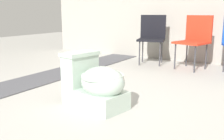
# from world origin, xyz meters

# --- Properties ---
(ground_plane) EXTENTS (14.00, 14.00, 0.00)m
(ground_plane) POSITION_xyz_m (0.00, 0.00, 0.00)
(ground_plane) COLOR #A8A59E
(gravel_strip) EXTENTS (0.56, 8.00, 0.01)m
(gravel_strip) POSITION_xyz_m (-1.30, 0.50, 0.01)
(gravel_strip) COLOR #4C4C51
(gravel_strip) RESTS_ON ground
(toilet) EXTENTS (0.69, 0.48, 0.52)m
(toilet) POSITION_xyz_m (-0.06, 0.14, 0.22)
(toilet) COLOR #B2C6B7
(toilet) RESTS_ON ground
(folding_chair_left) EXTENTS (0.55, 0.55, 0.83)m
(folding_chair_left) POSITION_xyz_m (-0.50, 2.46, 0.51)
(folding_chair_left) COLOR black
(folding_chair_left) RESTS_ON ground
(folding_chair_middle) EXTENTS (0.54, 0.54, 0.83)m
(folding_chair_middle) POSITION_xyz_m (0.26, 2.39, 0.51)
(folding_chair_middle) COLOR red
(folding_chair_middle) RESTS_ON ground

